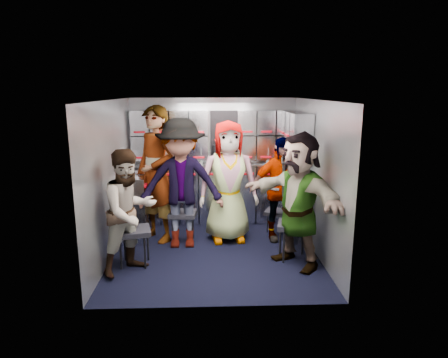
{
  "coord_description": "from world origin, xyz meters",
  "views": [
    {
      "loc": [
        -0.08,
        -5.3,
        2.24
      ],
      "look_at": [
        0.14,
        0.35,
        0.96
      ],
      "focal_mm": 32.0,
      "sensor_mm": 36.0,
      "label": 1
    }
  ],
  "objects_px": {
    "attendant_arc_b": "(181,184)",
    "attendant_arc_d": "(280,189)",
    "attendant_arc_c": "(228,182)",
    "attendant_arc_e": "(298,200)",
    "attendant_arc_a": "(130,212)",
    "jump_seat_mid_right": "(277,213)",
    "attendant_standing": "(156,174)",
    "jump_seat_mid_left": "(183,215)",
    "jump_seat_center": "(228,213)",
    "jump_seat_near_left": "(134,233)",
    "jump_seat_near_right": "(294,227)"
  },
  "relations": [
    {
      "from": "attendant_arc_b",
      "to": "jump_seat_center",
      "type": "bearing_deg",
      "value": 29.85
    },
    {
      "from": "jump_seat_mid_left",
      "to": "jump_seat_near_right",
      "type": "height_order",
      "value": "jump_seat_near_right"
    },
    {
      "from": "jump_seat_mid_left",
      "to": "attendant_arc_a",
      "type": "distance_m",
      "value": 1.21
    },
    {
      "from": "jump_seat_mid_right",
      "to": "jump_seat_near_right",
      "type": "xyz_separation_m",
      "value": [
        0.08,
        -0.91,
        0.09
      ]
    },
    {
      "from": "jump_seat_near_left",
      "to": "attendant_arc_b",
      "type": "height_order",
      "value": "attendant_arc_b"
    },
    {
      "from": "attendant_arc_a",
      "to": "attendant_arc_e",
      "type": "bearing_deg",
      "value": -41.76
    },
    {
      "from": "jump_seat_near_right",
      "to": "attendant_arc_a",
      "type": "height_order",
      "value": "attendant_arc_a"
    },
    {
      "from": "jump_seat_mid_left",
      "to": "jump_seat_center",
      "type": "distance_m",
      "value": 0.72
    },
    {
      "from": "jump_seat_center",
      "to": "attendant_arc_b",
      "type": "distance_m",
      "value": 0.97
    },
    {
      "from": "attendant_arc_b",
      "to": "attendant_arc_d",
      "type": "distance_m",
      "value": 1.47
    },
    {
      "from": "attendant_arc_e",
      "to": "attendant_arc_b",
      "type": "bearing_deg",
      "value": -150.27
    },
    {
      "from": "jump_seat_mid_left",
      "to": "jump_seat_center",
      "type": "xyz_separation_m",
      "value": [
        0.68,
        0.22,
        -0.04
      ]
    },
    {
      "from": "attendant_arc_b",
      "to": "attendant_arc_d",
      "type": "relative_size",
      "value": 1.19
    },
    {
      "from": "attendant_standing",
      "to": "attendant_arc_a",
      "type": "distance_m",
      "value": 1.13
    },
    {
      "from": "jump_seat_near_left",
      "to": "attendant_arc_c",
      "type": "distance_m",
      "value": 1.59
    },
    {
      "from": "jump_seat_center",
      "to": "attendant_arc_b",
      "type": "xyz_separation_m",
      "value": [
        -0.68,
        -0.4,
        0.57
      ]
    },
    {
      "from": "jump_seat_near_left",
      "to": "attendant_arc_e",
      "type": "xyz_separation_m",
      "value": [
        2.1,
        -0.07,
        0.44
      ]
    },
    {
      "from": "jump_seat_center",
      "to": "attendant_arc_a",
      "type": "distance_m",
      "value": 1.8
    },
    {
      "from": "attendant_arc_a",
      "to": "attendant_arc_d",
      "type": "xyz_separation_m",
      "value": [
        2.02,
        1.02,
        0.01
      ]
    },
    {
      "from": "attendant_arc_a",
      "to": "attendant_arc_d",
      "type": "bearing_deg",
      "value": -18.05
    },
    {
      "from": "jump_seat_center",
      "to": "attendant_arc_c",
      "type": "height_order",
      "value": "attendant_arc_c"
    },
    {
      "from": "jump_seat_center",
      "to": "attendant_arc_c",
      "type": "xyz_separation_m",
      "value": [
        -0.0,
        -0.18,
        0.54
      ]
    },
    {
      "from": "attendant_arc_c",
      "to": "attendant_arc_e",
      "type": "height_order",
      "value": "attendant_arc_c"
    },
    {
      "from": "jump_seat_near_right",
      "to": "attendant_arc_c",
      "type": "bearing_deg",
      "value": 138.73
    },
    {
      "from": "jump_seat_near_left",
      "to": "jump_seat_mid_right",
      "type": "bearing_deg",
      "value": 26.83
    },
    {
      "from": "attendant_standing",
      "to": "attendant_arc_d",
      "type": "xyz_separation_m",
      "value": [
        1.83,
        -0.07,
        -0.23
      ]
    },
    {
      "from": "attendant_standing",
      "to": "attendant_arc_b",
      "type": "distance_m",
      "value": 0.48
    },
    {
      "from": "attendant_arc_b",
      "to": "attendant_arc_c",
      "type": "distance_m",
      "value": 0.71
    },
    {
      "from": "jump_seat_near_right",
      "to": "attendant_arc_e",
      "type": "bearing_deg",
      "value": -90.0
    },
    {
      "from": "attendant_arc_c",
      "to": "jump_seat_near_left",
      "type": "bearing_deg",
      "value": -151.58
    },
    {
      "from": "jump_seat_mid_left",
      "to": "jump_seat_near_right",
      "type": "relative_size",
      "value": 0.91
    },
    {
      "from": "attendant_arc_d",
      "to": "jump_seat_mid_right",
      "type": "bearing_deg",
      "value": 83.96
    },
    {
      "from": "jump_seat_mid_right",
      "to": "attendant_arc_e",
      "type": "bearing_deg",
      "value": -85.99
    },
    {
      "from": "jump_seat_mid_right",
      "to": "jump_seat_near_left",
      "type": "bearing_deg",
      "value": -153.17
    },
    {
      "from": "jump_seat_near_left",
      "to": "jump_seat_near_right",
      "type": "xyz_separation_m",
      "value": [
        2.1,
        0.11,
        0.01
      ]
    },
    {
      "from": "attendant_arc_b",
      "to": "attendant_arc_c",
      "type": "relative_size",
      "value": 1.03
    },
    {
      "from": "jump_seat_center",
      "to": "attendant_arc_b",
      "type": "bearing_deg",
      "value": -149.42
    },
    {
      "from": "jump_seat_mid_left",
      "to": "attendant_arc_e",
      "type": "height_order",
      "value": "attendant_arc_e"
    },
    {
      "from": "attendant_arc_b",
      "to": "attendant_arc_d",
      "type": "xyz_separation_m",
      "value": [
        1.45,
        0.21,
        -0.15
      ]
    },
    {
      "from": "attendant_arc_b",
      "to": "attendant_arc_c",
      "type": "height_order",
      "value": "attendant_arc_b"
    },
    {
      "from": "jump_seat_center",
      "to": "attendant_arc_b",
      "type": "height_order",
      "value": "attendant_arc_b"
    },
    {
      "from": "attendant_standing",
      "to": "attendant_arc_a",
      "type": "xyz_separation_m",
      "value": [
        -0.19,
        -1.09,
        -0.24
      ]
    },
    {
      "from": "jump_seat_mid_right",
      "to": "attendant_arc_a",
      "type": "bearing_deg",
      "value": -149.26
    },
    {
      "from": "jump_seat_near_left",
      "to": "attendant_arc_a",
      "type": "xyz_separation_m",
      "value": [
        0.0,
        -0.18,
        0.34
      ]
    },
    {
      "from": "attendant_arc_a",
      "to": "attendant_arc_b",
      "type": "relative_size",
      "value": 0.84
    },
    {
      "from": "jump_seat_mid_right",
      "to": "attendant_standing",
      "type": "xyz_separation_m",
      "value": [
        -1.83,
        -0.11,
        0.66
      ]
    },
    {
      "from": "attendant_arc_c",
      "to": "attendant_arc_e",
      "type": "relative_size",
      "value": 1.04
    },
    {
      "from": "jump_seat_center",
      "to": "attendant_arc_c",
      "type": "relative_size",
      "value": 0.23
    },
    {
      "from": "jump_seat_mid_left",
      "to": "attendant_arc_c",
      "type": "distance_m",
      "value": 0.84
    },
    {
      "from": "attendant_standing",
      "to": "attendant_arc_d",
      "type": "bearing_deg",
      "value": 40.28
    }
  ]
}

